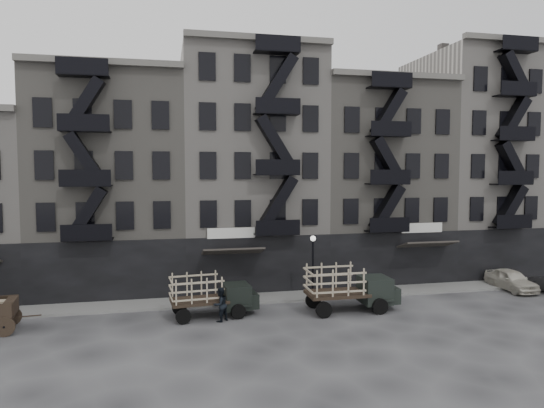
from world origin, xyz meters
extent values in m
plane|color=#38383A|center=(0.00, 0.00, 0.00)|extent=(140.00, 140.00, 0.00)
cube|color=slate|center=(0.00, 3.75, 0.07)|extent=(55.00, 2.50, 0.15)
cube|color=slate|center=(-10.00, 10.00, 7.50)|extent=(10.00, 10.00, 15.00)
cube|color=black|center=(-10.00, 5.05, 2.00)|extent=(10.00, 0.35, 4.00)
cube|color=#595651|center=(-10.00, 4.85, 15.20)|extent=(10.00, 0.50, 0.40)
cube|color=#4C4744|center=(-13.00, 10.00, 15.60)|extent=(0.70, 0.70, 1.20)
cube|color=#4C4744|center=(-7.50, 10.00, 15.60)|extent=(0.70, 0.70, 1.20)
cube|color=#A29C95|center=(0.00, 10.00, 8.50)|extent=(10.00, 10.00, 17.00)
cube|color=black|center=(0.00, 5.05, 2.00)|extent=(10.00, 0.35, 4.00)
cube|color=#595651|center=(0.00, 4.85, 17.20)|extent=(10.00, 0.50, 0.40)
cube|color=#4C4744|center=(-3.00, 10.00, 17.60)|extent=(0.70, 0.70, 1.20)
cube|color=#4C4744|center=(2.50, 10.00, 17.60)|extent=(0.70, 0.70, 1.20)
cube|color=slate|center=(10.00, 10.00, 7.50)|extent=(10.00, 10.00, 15.00)
cube|color=black|center=(10.00, 5.05, 2.00)|extent=(10.00, 0.35, 4.00)
cube|color=#595651|center=(10.00, 4.85, 15.20)|extent=(10.00, 0.50, 0.40)
cube|color=#4C4744|center=(7.00, 10.00, 15.60)|extent=(0.70, 0.70, 1.20)
cube|color=#4C4744|center=(12.50, 10.00, 15.60)|extent=(0.70, 0.70, 1.20)
cube|color=#A29C95|center=(20.00, 10.00, 9.00)|extent=(10.00, 10.00, 18.00)
cube|color=black|center=(20.00, 5.05, 2.00)|extent=(10.00, 0.35, 4.00)
cube|color=#595651|center=(20.00, 4.85, 18.20)|extent=(10.00, 0.50, 0.40)
cube|color=#4C4744|center=(17.00, 10.00, 18.60)|extent=(0.70, 0.70, 1.20)
cube|color=#4C4744|center=(22.50, 10.00, 18.60)|extent=(0.70, 0.70, 1.20)
cylinder|color=black|center=(3.00, 2.60, 2.00)|extent=(0.14, 0.14, 4.00)
sphere|color=silver|center=(3.00, 2.60, 4.10)|extent=(0.36, 0.36, 0.36)
cylinder|color=black|center=(-14.38, -0.60, 0.52)|extent=(1.05, 0.20, 1.05)
cylinder|color=black|center=(-14.58, 1.29, 0.52)|extent=(1.05, 0.20, 1.05)
cube|color=black|center=(-14.29, 0.37, 1.33)|extent=(0.63, 1.56, 0.76)
cube|color=black|center=(-4.43, 0.58, 0.99)|extent=(3.38, 2.19, 0.17)
cube|color=black|center=(-2.27, 0.78, 1.09)|extent=(1.67, 1.84, 1.42)
cube|color=black|center=(-1.42, 0.86, 0.80)|extent=(0.89, 1.48, 0.85)
cylinder|color=black|center=(-2.27, -0.17, 0.43)|extent=(0.87, 0.29, 0.85)
cylinder|color=black|center=(-2.45, 1.71, 0.43)|extent=(0.87, 0.29, 0.85)
cylinder|color=black|center=(-5.38, -0.46, 0.43)|extent=(0.87, 0.29, 0.85)
cylinder|color=black|center=(-5.56, 1.42, 0.43)|extent=(0.87, 0.29, 0.85)
cube|color=black|center=(3.71, 0.00, 1.11)|extent=(3.59, 2.12, 0.19)
cube|color=black|center=(6.14, -0.01, 1.21)|extent=(1.69, 1.90, 1.58)
cube|color=black|center=(7.09, -0.01, 0.90)|extent=(0.85, 1.58, 0.95)
cylinder|color=black|center=(6.03, -1.06, 0.47)|extent=(0.95, 0.23, 0.95)
cylinder|color=black|center=(6.04, 1.05, 0.47)|extent=(0.95, 0.23, 0.95)
cylinder|color=black|center=(2.55, -1.05, 0.47)|extent=(0.95, 0.23, 0.95)
cylinder|color=black|center=(2.56, 1.06, 0.47)|extent=(0.95, 0.23, 0.95)
imported|color=beige|center=(17.64, 2.42, 0.74)|extent=(1.84, 4.36, 1.47)
imported|color=black|center=(-3.33, -0.40, 0.97)|extent=(1.19, 1.15, 1.94)
camera|label=1|loc=(-6.16, -27.11, 8.49)|focal=32.00mm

